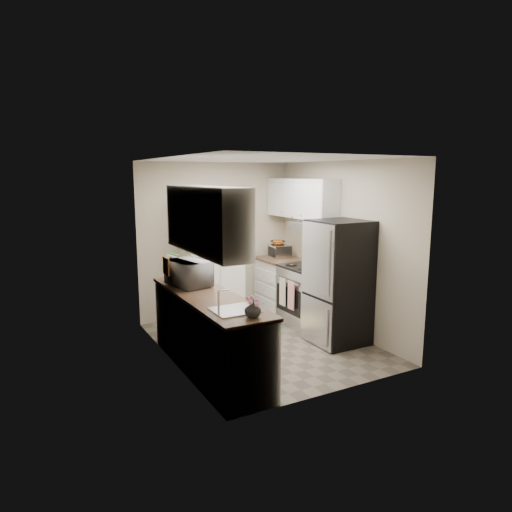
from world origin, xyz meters
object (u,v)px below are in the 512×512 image
(microwave, at_px, (189,273))
(wine_bottle, at_px, (171,270))
(refrigerator, at_px, (338,282))
(toaster_oven, at_px, (279,251))
(electric_range, at_px, (307,295))
(pantry_cabinet, at_px, (212,259))

(microwave, xyz_separation_m, wine_bottle, (-0.12, 0.35, -0.01))
(refrigerator, distance_m, microwave, 2.04)
(toaster_oven, bearing_deg, wine_bottle, -151.87)
(toaster_oven, bearing_deg, electric_range, -84.91)
(pantry_cabinet, height_order, toaster_oven, pantry_cabinet)
(pantry_cabinet, xyz_separation_m, refrigerator, (1.14, -1.73, -0.15))
(electric_range, bearing_deg, wine_bottle, 178.18)
(toaster_oven, bearing_deg, pantry_cabinet, -174.74)
(pantry_cabinet, distance_m, toaster_oven, 1.21)
(pantry_cabinet, relative_size, wine_bottle, 6.86)
(refrigerator, bearing_deg, toaster_oven, 87.56)
(pantry_cabinet, xyz_separation_m, wine_bottle, (-0.94, -0.86, 0.07))
(wine_bottle, height_order, toaster_oven, wine_bottle)
(wine_bottle, distance_m, toaster_oven, 2.30)
(electric_range, height_order, wine_bottle, wine_bottle)
(microwave, distance_m, wine_bottle, 0.37)
(refrigerator, bearing_deg, wine_bottle, 157.37)
(microwave, relative_size, wine_bottle, 1.99)
(microwave, bearing_deg, refrigerator, -116.68)
(pantry_cabinet, relative_size, electric_range, 1.77)
(refrigerator, relative_size, microwave, 2.93)
(refrigerator, xyz_separation_m, wine_bottle, (-2.08, 0.87, 0.22))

